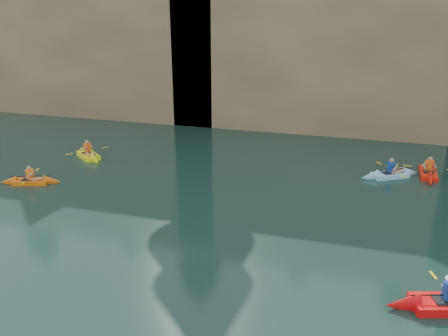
# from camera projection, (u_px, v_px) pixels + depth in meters

# --- Properties ---
(cliff) EXTENTS (70.00, 16.00, 12.00)m
(cliff) POSITION_uv_depth(u_px,v_px,m) (323.00, 39.00, 36.22)
(cliff) COLOR tan
(cliff) RESTS_ON ground
(cliff_slab_west) EXTENTS (26.00, 2.40, 10.56)m
(cliff_slab_west) POSITION_uv_depth(u_px,v_px,m) (62.00, 49.00, 35.09)
(cliff_slab_west) COLOR #97795B
(cliff_slab_west) RESTS_ON ground
(cliff_slab_center) EXTENTS (24.00, 2.40, 11.40)m
(cliff_slab_center) POSITION_uv_depth(u_px,v_px,m) (345.00, 50.00, 29.11)
(cliff_slab_center) COLOR #97795B
(cliff_slab_center) RESTS_ON ground
(sea_cave_west) EXTENTS (4.50, 1.00, 4.00)m
(sea_cave_west) POSITION_uv_depth(u_px,v_px,m) (84.00, 92.00, 35.09)
(sea_cave_west) COLOR black
(sea_cave_west) RESTS_ON ground
(sea_cave_center) EXTENTS (3.50, 1.00, 3.20)m
(sea_cave_center) POSITION_uv_depth(u_px,v_px,m) (253.00, 108.00, 31.51)
(sea_cave_center) COLOR black
(sea_cave_center) RESTS_ON ground
(main_kayaker) EXTENTS (3.73, 2.38, 1.36)m
(main_kayaker) POSITION_uv_depth(u_px,v_px,m) (448.00, 303.00, 12.70)
(main_kayaker) COLOR red
(main_kayaker) RESTS_ON ground
(kayaker_orange) EXTENTS (3.08, 2.18, 1.15)m
(kayaker_orange) POSITION_uv_depth(u_px,v_px,m) (31.00, 181.00, 21.92)
(kayaker_orange) COLOR orange
(kayaker_orange) RESTS_ON ground
(kayaker_red_far) EXTENTS (2.53, 3.53, 1.29)m
(kayaker_red_far) POSITION_uv_depth(u_px,v_px,m) (428.00, 173.00, 22.99)
(kayaker_red_far) COLOR red
(kayaker_red_far) RESTS_ON ground
(kayaker_yellow) EXTENTS (3.06, 2.60, 1.33)m
(kayaker_yellow) POSITION_uv_depth(u_px,v_px,m) (88.00, 155.00, 25.79)
(kayaker_yellow) COLOR #FFFB15
(kayaker_yellow) RESTS_ON ground
(kayaker_ltblue_mid) EXTENTS (3.26, 2.37, 1.27)m
(kayaker_ltblue_mid) POSITION_uv_depth(u_px,v_px,m) (390.00, 174.00, 22.78)
(kayaker_ltblue_mid) COLOR #98DAFE
(kayaker_ltblue_mid) RESTS_ON ground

